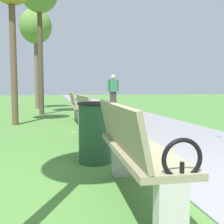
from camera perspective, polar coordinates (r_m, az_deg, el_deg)
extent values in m
plane|color=#4C7F38|center=(2.67, 16.28, -17.86)|extent=(80.00, 80.00, 0.00)
cube|color=gray|center=(20.34, -4.92, 2.13)|extent=(2.66, 44.00, 0.02)
cube|color=gray|center=(2.47, 5.74, -7.97)|extent=(0.49, 1.61, 0.05)
cube|color=gray|center=(2.38, 1.39, -2.92)|extent=(0.18, 1.60, 0.40)
cube|color=#B7B5AD|center=(1.89, 12.22, -20.32)|extent=(0.20, 0.13, 0.45)
cube|color=#B7B5AD|center=(3.23, 2.07, -9.42)|extent=(0.20, 0.13, 0.45)
torus|color=black|center=(1.77, 14.52, -9.52)|extent=(0.27, 0.04, 0.27)
cylinder|color=black|center=(1.79, 14.46, -12.00)|extent=(0.03, 0.03, 0.12)
torus|color=black|center=(3.19, 3.07, -2.90)|extent=(0.27, 0.04, 0.27)
cylinder|color=black|center=(3.20, 3.06, -4.32)|extent=(0.03, 0.03, 0.12)
cube|color=gray|center=(5.18, -3.77, -1.14)|extent=(0.50, 1.62, 0.05)
cube|color=gray|center=(5.12, -5.88, 1.31)|extent=(0.19, 1.60, 0.40)
cube|color=#B7B5AD|center=(4.49, -2.01, -5.29)|extent=(0.20, 0.13, 0.45)
cube|color=#B7B5AD|center=(5.93, -5.08, -2.79)|extent=(0.20, 0.13, 0.45)
torus|color=black|center=(4.44, -1.21, -0.66)|extent=(0.27, 0.04, 0.27)
cylinder|color=black|center=(4.44, -1.21, -1.69)|extent=(0.03, 0.03, 0.12)
torus|color=black|center=(5.92, -4.56, 0.75)|extent=(0.27, 0.04, 0.27)
cylinder|color=black|center=(5.93, -4.56, -0.02)|extent=(0.03, 0.03, 0.12)
cube|color=gray|center=(8.23, -6.88, 1.12)|extent=(0.44, 1.60, 0.05)
cube|color=gray|center=(8.20, -8.22, 2.67)|extent=(0.12, 1.60, 0.40)
cube|color=#B7B5AD|center=(7.52, -6.35, -1.15)|extent=(0.20, 0.12, 0.45)
cube|color=#B7B5AD|center=(8.99, -7.29, -0.16)|extent=(0.20, 0.12, 0.45)
torus|color=black|center=(7.47, -5.90, 1.62)|extent=(0.27, 0.03, 0.27)
cylinder|color=black|center=(7.48, -5.90, 1.01)|extent=(0.03, 0.03, 0.12)
torus|color=black|center=(8.99, -6.94, 2.18)|extent=(0.27, 0.03, 0.27)
cylinder|color=black|center=(8.99, -6.93, 1.67)|extent=(0.03, 0.03, 0.12)
cylinder|color=brown|center=(8.09, -19.96, 9.97)|extent=(0.17, 0.17, 3.54)
cylinder|color=#4C3D2D|center=(10.97, -14.75, 10.37)|extent=(0.18, 0.18, 4.17)
cylinder|color=brown|center=(14.17, -15.52, 7.82)|extent=(0.20, 0.20, 3.53)
ellipsoid|color=#5B8438|center=(14.48, -15.75, 16.98)|extent=(1.55, 1.55, 1.71)
cylinder|color=#3D3328|center=(12.28, -0.13, 2.29)|extent=(0.14, 0.14, 0.85)
cylinder|color=#3D3328|center=(12.32, 0.59, 2.30)|extent=(0.14, 0.14, 0.85)
cube|color=#33724C|center=(12.29, 0.24, 5.58)|extent=(0.35, 0.24, 0.56)
sphere|color=beige|center=(12.30, 0.24, 7.40)|extent=(0.20, 0.20, 0.20)
cylinder|color=#33724C|center=(12.23, -0.76, 5.58)|extent=(0.09, 0.09, 0.52)
cylinder|color=#33724C|center=(12.35, 1.22, 5.58)|extent=(0.09, 0.09, 0.52)
cylinder|color=#234C2D|center=(3.76, -3.66, -4.61)|extent=(0.44, 0.44, 0.80)
torus|color=black|center=(3.72, -3.69, 1.78)|extent=(0.48, 0.48, 0.04)
cylinder|color=#BC842D|center=(6.72, 9.43, -3.65)|extent=(0.15, 0.15, 0.00)
cylinder|color=gold|center=(4.63, 12.40, -7.65)|extent=(0.14, 0.14, 0.00)
cylinder|color=#AD6B23|center=(10.03, 2.20, -0.74)|extent=(0.16, 0.16, 0.00)
cylinder|color=#93511E|center=(5.66, -10.94, -5.51)|extent=(0.08, 0.08, 0.00)
cylinder|color=brown|center=(6.10, 21.55, -4.83)|extent=(0.10, 0.10, 0.00)
cylinder|color=#BC842D|center=(6.79, -16.17, -3.88)|extent=(0.10, 0.10, 0.00)
cylinder|color=#BC842D|center=(9.02, 9.05, -1.45)|extent=(0.09, 0.09, 0.00)
cylinder|color=#AD6B23|center=(8.36, -12.21, -2.15)|extent=(0.14, 0.14, 0.00)
cylinder|color=#AD6B23|center=(8.66, -17.30, -2.02)|extent=(0.14, 0.14, 0.00)
cylinder|color=gold|center=(6.42, -8.15, -4.22)|extent=(0.12, 0.12, 0.00)
cylinder|color=#93511E|center=(8.75, 9.31, -1.65)|extent=(0.10, 0.10, 0.00)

